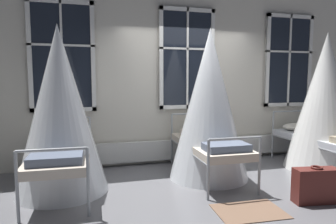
{
  "coord_description": "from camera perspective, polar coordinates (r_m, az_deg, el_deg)",
  "views": [
    {
      "loc": [
        -1.81,
        -4.06,
        1.54
      ],
      "look_at": [
        -0.64,
        0.24,
        1.07
      ],
      "focal_mm": 32.07,
      "sensor_mm": 36.0,
      "label": 1
    }
  ],
  "objects": [
    {
      "name": "back_wall_with_windows",
      "position": [
        5.73,
        3.29,
        7.55
      ],
      "size": [
        10.01,
        0.1,
        3.39
      ],
      "primitive_type": "cube",
      "color": "beige",
      "rests_on": "ground"
    },
    {
      "name": "rug_second",
      "position": [
        3.84,
        15.18,
        -17.75
      ],
      "size": [
        0.83,
        0.6,
        0.01
      ],
      "primitive_type": "cube",
      "rotation": [
        0.0,
        0.0,
        -0.05
      ],
      "color": "brown",
      "rests_on": "ground"
    },
    {
      "name": "suitcase_dark",
      "position": [
        4.31,
        26.29,
        -12.4
      ],
      "size": [
        0.58,
        0.28,
        0.47
      ],
      "rotation": [
        0.0,
        0.0,
        -0.14
      ],
      "color": "#5B231E",
      "rests_on": "ground"
    },
    {
      "name": "cot_third",
      "position": [
        5.83,
        27.56,
        1.43
      ],
      "size": [
        1.25,
        1.84,
        2.35
      ],
      "rotation": [
        0.0,
        0.0,
        1.59
      ],
      "color": "#9EA3A8",
      "rests_on": "ground"
    },
    {
      "name": "cot_first",
      "position": [
        4.33,
        -19.81,
        -0.0
      ],
      "size": [
        1.25,
        1.84,
        2.29
      ],
      "rotation": [
        0.0,
        0.0,
        1.54
      ],
      "color": "#9EA3A8",
      "rests_on": "ground"
    },
    {
      "name": "window_bank",
      "position": [
        5.63,
        3.64,
        1.66
      ],
      "size": [
        5.44,
        0.1,
        2.79
      ],
      "color": "black",
      "rests_on": "ground"
    },
    {
      "name": "ground",
      "position": [
        4.7,
        8.59,
        -13.14
      ],
      "size": [
        18.03,
        18.03,
        0.0
      ],
      "primitive_type": "plane",
      "color": "slate"
    },
    {
      "name": "cot_second",
      "position": [
        4.75,
        7.84,
        1.11
      ],
      "size": [
        1.25,
        1.83,
        2.34
      ],
      "rotation": [
        0.0,
        0.0,
        1.56
      ],
      "color": "#9EA3A8",
      "rests_on": "ground"
    }
  ]
}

